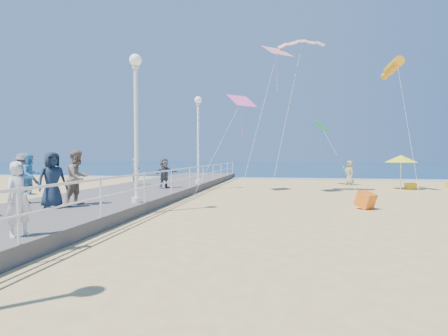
% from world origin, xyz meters
% --- Properties ---
extents(ground, '(160.00, 160.00, 0.00)m').
position_xyz_m(ground, '(0.00, 0.00, 0.00)').
color(ground, '#DEBD74').
rests_on(ground, ground).
extents(ocean, '(160.00, 90.00, 0.05)m').
position_xyz_m(ocean, '(0.00, 65.00, 0.01)').
color(ocean, '#0C2D4C').
rests_on(ocean, ground).
extents(surf_line, '(160.00, 1.20, 0.04)m').
position_xyz_m(surf_line, '(0.00, 20.50, 0.03)').
color(surf_line, silver).
rests_on(surf_line, ground).
extents(boardwalk, '(5.00, 44.00, 0.40)m').
position_xyz_m(boardwalk, '(-7.50, 0.00, 0.20)').
color(boardwalk, slate).
rests_on(boardwalk, ground).
extents(railing, '(0.05, 42.00, 0.55)m').
position_xyz_m(railing, '(-5.05, 0.00, 1.25)').
color(railing, white).
rests_on(railing, boardwalk).
extents(lamp_post_mid, '(0.44, 0.44, 5.32)m').
position_xyz_m(lamp_post_mid, '(-5.35, 0.00, 3.66)').
color(lamp_post_mid, white).
rests_on(lamp_post_mid, boardwalk).
extents(lamp_post_far, '(0.44, 0.44, 5.32)m').
position_xyz_m(lamp_post_far, '(-5.35, 9.00, 3.66)').
color(lamp_post_far, white).
rests_on(lamp_post_far, boardwalk).
extents(woman_holding_toddler, '(0.54, 0.66, 1.58)m').
position_xyz_m(woman_holding_toddler, '(-5.53, -5.41, 1.19)').
color(woman_holding_toddler, silver).
rests_on(woman_holding_toddler, boardwalk).
extents(toddler_held, '(0.45, 0.51, 0.88)m').
position_xyz_m(toddler_held, '(-5.38, -5.26, 1.69)').
color(toddler_held, '#3584C7').
rests_on(toddler_held, boardwalk).
extents(spectator_1, '(0.85, 1.02, 1.89)m').
position_xyz_m(spectator_1, '(-7.11, -0.89, 1.34)').
color(spectator_1, gray).
rests_on(spectator_1, boardwalk).
extents(spectator_2, '(0.90, 1.27, 1.79)m').
position_xyz_m(spectator_2, '(-9.18, -0.90, 1.29)').
color(spectator_2, '#5B5B60').
rests_on(spectator_2, boardwalk).
extents(spectator_4, '(0.97, 1.06, 1.83)m').
position_xyz_m(spectator_4, '(-7.46, -1.73, 1.31)').
color(spectator_4, '#1A273A').
rests_on(spectator_4, boardwalk).
extents(spectator_5, '(1.14, 1.50, 1.58)m').
position_xyz_m(spectator_5, '(-6.32, 5.61, 1.19)').
color(spectator_5, '#57575C').
rests_on(spectator_5, boardwalk).
extents(spectator_6, '(0.45, 0.62, 1.56)m').
position_xyz_m(spectator_6, '(-8.54, 7.05, 1.18)').
color(spectator_6, gray).
rests_on(spectator_6, boardwalk).
extents(beach_walker_c, '(0.84, 1.00, 1.75)m').
position_xyz_m(beach_walker_c, '(4.43, 14.26, 0.88)').
color(beach_walker_c, '#979468').
rests_on(beach_walker_c, ground).
extents(box_kite, '(0.89, 0.89, 0.74)m').
position_xyz_m(box_kite, '(3.03, 2.54, 0.30)').
color(box_kite, '#F0360E').
rests_on(box_kite, ground).
extents(beach_umbrella, '(1.90, 1.90, 2.14)m').
position_xyz_m(beach_umbrella, '(6.97, 11.38, 1.91)').
color(beach_umbrella, white).
rests_on(beach_umbrella, ground).
extents(beach_chair_left, '(0.55, 0.55, 0.40)m').
position_xyz_m(beach_chair_left, '(7.60, 11.53, 0.20)').
color(beach_chair_left, gold).
rests_on(beach_chair_left, ground).
extents(kite_parafoil, '(2.58, 0.94, 0.65)m').
position_xyz_m(kite_parafoil, '(0.75, 7.98, 8.37)').
color(kite_parafoil, orange).
extents(kite_windsock, '(0.96, 2.40, 1.02)m').
position_xyz_m(kite_windsock, '(5.94, 9.48, 7.17)').
color(kite_windsock, orange).
extents(kite_diamond_pink, '(1.79, 1.77, 0.78)m').
position_xyz_m(kite_diamond_pink, '(-2.59, 8.38, 5.28)').
color(kite_diamond_pink, '#F058AE').
extents(kite_diamond_green, '(1.00, 1.21, 0.72)m').
position_xyz_m(kite_diamond_green, '(2.38, 13.76, 4.19)').
color(kite_diamond_green, '#24A861').
extents(kite_diamond_redwhite, '(1.75, 1.72, 0.71)m').
position_xyz_m(kite_diamond_redwhite, '(-0.53, 7.17, 7.65)').
color(kite_diamond_redwhite, red).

